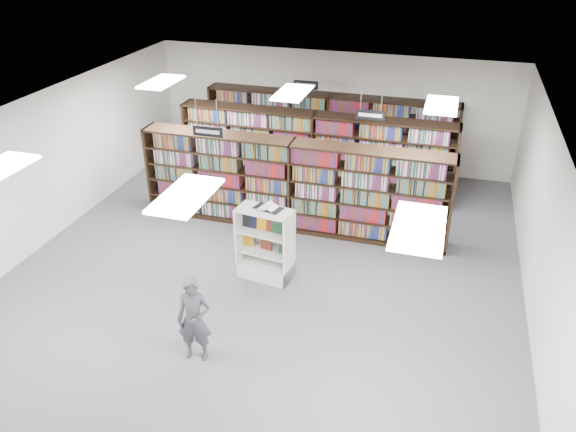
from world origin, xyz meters
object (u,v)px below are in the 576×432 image
(endcap_display, at_px, (266,254))
(shopper, at_px, (194,320))
(bookshelf_row_near, at_px, (292,185))
(open_book, at_px, (268,207))

(endcap_display, relative_size, shopper, 0.99)
(bookshelf_row_near, bearing_deg, shopper, -93.24)
(bookshelf_row_near, distance_m, endcap_display, 2.14)
(shopper, bearing_deg, bookshelf_row_near, 76.23)
(open_book, bearing_deg, shopper, -83.74)
(endcap_display, bearing_deg, bookshelf_row_near, 99.42)
(open_book, xyz_separation_m, shopper, (-0.37, -2.60, -0.77))
(bookshelf_row_near, xyz_separation_m, open_book, (0.11, -2.03, 0.48))
(endcap_display, xyz_separation_m, open_book, (0.04, 0.04, 1.03))
(bookshelf_row_near, relative_size, shopper, 4.60)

